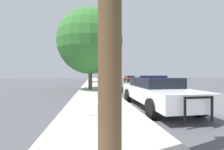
{
  "coord_description": "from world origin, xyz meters",
  "views": [
    {
      "loc": [
        -5.42,
        -7.24,
        1.53
      ],
      "look_at": [
        -1.77,
        19.82,
        1.44
      ],
      "focal_mm": 24.0,
      "sensor_mm": 36.0,
      "label": 1
    }
  ],
  "objects": [
    {
      "name": "sidewalk_left",
      "position": [
        -5.1,
        0.0,
        0.07
      ],
      "size": [
        3.0,
        110.0,
        0.13
      ],
      "color": "#BCB7AD",
      "rests_on": "ground_plane"
    },
    {
      "name": "ground_plane",
      "position": [
        0.0,
        0.0,
        0.0
      ],
      "size": [
        110.0,
        110.0,
        0.0
      ],
      "primitive_type": "plane",
      "color": "#4F4F54"
    },
    {
      "name": "tree_sidewalk_mid",
      "position": [
        -5.94,
        21.82,
        4.38
      ],
      "size": [
        4.75,
        4.75,
        6.63
      ],
      "color": "brown",
      "rests_on": "sidewalk_left"
    },
    {
      "name": "police_car",
      "position": [
        -2.49,
        -0.61,
        0.76
      ],
      "size": [
        2.11,
        5.44,
        1.48
      ],
      "rotation": [
        0.0,
        0.0,
        3.15
      ],
      "color": "white",
      "rests_on": "ground_plane"
    },
    {
      "name": "car_background_oncoming",
      "position": [
        2.8,
        24.3,
        0.7
      ],
      "size": [
        2.07,
        4.36,
        1.28
      ],
      "rotation": [
        0.0,
        0.0,
        3.18
      ],
      "color": "maroon",
      "rests_on": "ground_plane"
    },
    {
      "name": "traffic_light",
      "position": [
        -2.92,
        19.76,
        3.91
      ],
      "size": [
        3.11,
        0.35,
        5.43
      ],
      "color": "#424247",
      "rests_on": "sidewalk_left"
    },
    {
      "name": "tree_sidewalk_near",
      "position": [
        -5.57,
        6.95,
        4.61
      ],
      "size": [
        6.08,
        6.08,
        7.52
      ],
      "color": "brown",
      "rests_on": "sidewalk_left"
    },
    {
      "name": "fire_hydrant",
      "position": [
        -5.23,
        -3.23,
        0.51
      ],
      "size": [
        0.56,
        0.24,
        0.72
      ],
      "color": "white",
      "rests_on": "sidewalk_left"
    }
  ]
}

